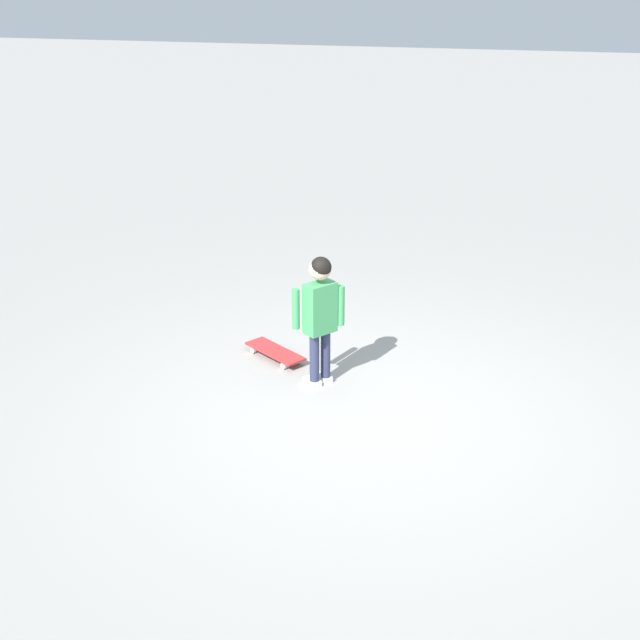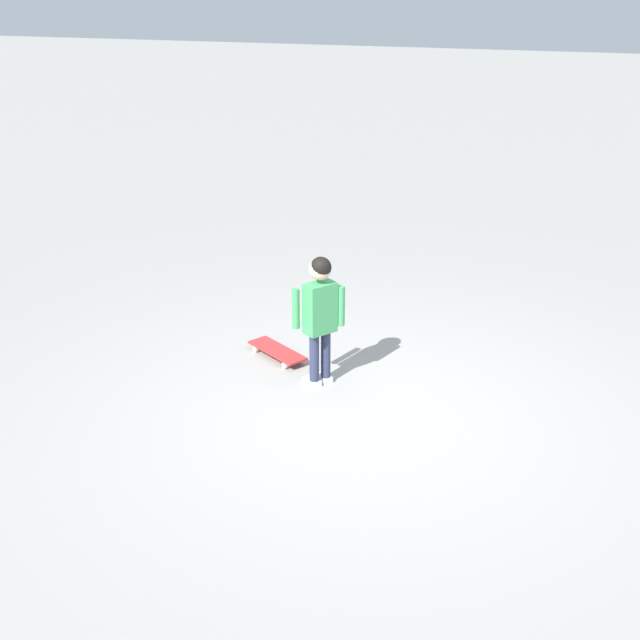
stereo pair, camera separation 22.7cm
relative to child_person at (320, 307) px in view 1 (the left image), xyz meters
name	(u,v)px [view 1 (the left image)]	position (x,y,z in m)	size (l,w,h in m)	color
ground_plane	(367,416)	(-0.43, -0.45, -0.66)	(50.00, 50.00, 0.00)	gray
child_person	(320,307)	(0.00, 0.00, 0.00)	(0.28, 0.38, 1.06)	#2D3351
skateboard	(275,352)	(0.38, 0.47, -0.60)	(0.49, 0.59, 0.07)	#B22D2D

